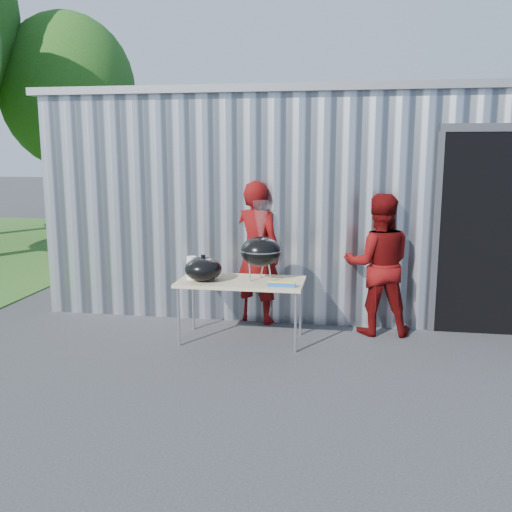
% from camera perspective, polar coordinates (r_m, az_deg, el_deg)
% --- Properties ---
extents(ground, '(80.00, 80.00, 0.00)m').
position_cam_1_polar(ground, '(6.15, -0.64, -11.27)').
color(ground, '#303032').
extents(building, '(8.20, 6.20, 3.10)m').
position_cam_1_polar(building, '(10.23, 9.03, 6.25)').
color(building, silver).
rests_on(building, ground).
extents(tree_far, '(3.53, 3.53, 5.84)m').
position_cam_1_polar(tree_far, '(16.50, -18.25, 15.31)').
color(tree_far, '#442D19').
rests_on(tree_far, ground).
extents(folding_table, '(1.50, 0.75, 0.75)m').
position_cam_1_polar(folding_table, '(6.84, -1.50, -2.77)').
color(folding_table, tan).
rests_on(folding_table, ground).
extents(kettle_grill, '(0.49, 0.49, 0.95)m').
position_cam_1_polar(kettle_grill, '(6.76, 0.48, 1.00)').
color(kettle_grill, black).
rests_on(kettle_grill, folding_table).
extents(grill_lid, '(0.44, 0.44, 0.32)m').
position_cam_1_polar(grill_lid, '(6.80, -5.29, -1.30)').
color(grill_lid, black).
rests_on(grill_lid, folding_table).
extents(paper_towels, '(0.12, 0.12, 0.28)m').
position_cam_1_polar(paper_towels, '(6.89, -6.43, -1.20)').
color(paper_towels, white).
rests_on(paper_towels, folding_table).
extents(white_tub, '(0.20, 0.15, 0.10)m').
position_cam_1_polar(white_tub, '(7.11, -5.58, -1.55)').
color(white_tub, white).
rests_on(white_tub, folding_table).
extents(foil_box, '(0.32, 0.05, 0.06)m').
position_cam_1_polar(foil_box, '(6.50, 2.56, -2.83)').
color(foil_box, blue).
rests_on(foil_box, folding_table).
extents(person_cook, '(0.80, 0.65, 1.90)m').
position_cam_1_polar(person_cook, '(7.54, 0.04, 0.35)').
color(person_cook, '#560808').
rests_on(person_cook, ground).
extents(person_bystander, '(0.91, 0.73, 1.76)m').
position_cam_1_polar(person_bystander, '(7.25, 12.13, -0.84)').
color(person_bystander, '#560808').
rests_on(person_bystander, ground).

